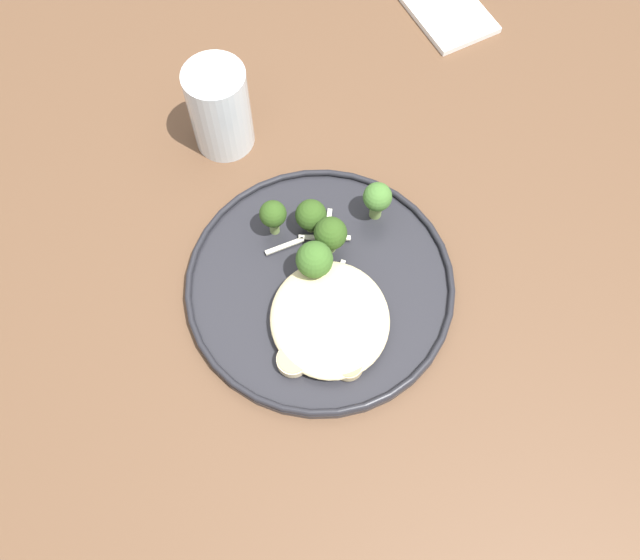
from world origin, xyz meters
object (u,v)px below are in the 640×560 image
Objects in this scene: seared_scallop_large_seared at (293,360)px; broccoli_floret_small_sprig at (311,215)px; seared_scallop_tiny_bay at (348,365)px; broccoli_floret_near_rim at (314,261)px; broccoli_floret_tall_stalk at (273,215)px; water_glass at (221,113)px; seared_scallop_tilted_round at (341,331)px; broccoli_floret_beside_noodles at (377,198)px; broccoli_floret_rear_charred at (330,234)px; seared_scallop_front_small at (330,310)px; dinner_plate at (320,285)px; seared_scallop_left_edge at (343,297)px; folded_napkin at (442,5)px; seared_scallop_half_hidden at (334,351)px; seared_scallop_on_noodles at (294,299)px.

seared_scallop_large_seared is 0.72× the size of broccoli_floret_small_sprig.
broccoli_floret_near_rim is (0.11, 0.02, 0.03)m from seared_scallop_tiny_bay.
broccoli_floret_tall_stalk reaches higher than seared_scallop_large_seared.
broccoli_floret_small_sprig is 0.17m from water_glass.
seared_scallop_tilted_round is 0.55× the size of broccoli_floret_beside_noodles.
seared_scallop_tiny_bay is 0.19m from broccoli_floret_beside_noodles.
broccoli_floret_tall_stalk is (0.03, 0.06, 0.00)m from broccoli_floret_rear_charred.
seared_scallop_front_small is 0.05m from broccoli_floret_near_rim.
broccoli_floret_beside_noodles reaches higher than broccoli_floret_tall_stalk.
dinner_plate is 0.06m from broccoli_floret_rear_charred.
seared_scallop_tilted_round is 0.04m from seared_scallop_left_edge.
folded_napkin is at bearing -24.40° from broccoli_floret_beside_noodles.
seared_scallop_tiny_bay is 0.11m from broccoli_floret_near_rim.
broccoli_floret_tall_stalk is at bearing 141.33° from folded_napkin.
seared_scallop_tiny_bay is at bearing 179.99° from broccoli_floret_rear_charred.
seared_scallop_half_hidden is 0.52m from folded_napkin.
water_glass reaches higher than seared_scallop_left_edge.
broccoli_floret_small_sprig is 0.89× the size of broccoli_floret_rear_charred.
seared_scallop_on_noodles is (-0.02, 0.03, 0.01)m from dinner_plate.
dinner_plate reaches higher than folded_napkin.
broccoli_floret_tall_stalk is (0.09, 0.01, 0.02)m from seared_scallop_on_noodles.
broccoli_floret_rear_charred is at bearing 150.49° from folded_napkin.
seared_scallop_tilted_round is 0.13m from broccoli_floret_small_sprig.
seared_scallop_front_small is (0.05, -0.00, -0.00)m from seared_scallop_half_hidden.
seared_scallop_left_edge is 0.02m from seared_scallop_front_small.
broccoli_floret_small_sprig reaches higher than seared_scallop_tiny_bay.
seared_scallop_front_small is 0.27m from water_glass.
seared_scallop_tilted_round is 0.63× the size of broccoli_floret_small_sprig.
broccoli_floret_near_rim reaches higher than broccoli_floret_rear_charred.
seared_scallop_tiny_bay is at bearing -176.15° from seared_scallop_tilted_round.
water_glass is at bearing 22.74° from dinner_plate.
folded_napkin is at bearing -29.51° from broccoli_floret_rear_charred.
broccoli_floret_beside_noodles reaches higher than dinner_plate.
broccoli_floret_tall_stalk is at bearing 24.01° from seared_scallop_front_small.
dinner_plate is at bearing 9.30° from seared_scallop_front_small.
seared_scallop_left_edge is 0.46m from folded_napkin.
seared_scallop_left_edge and seared_scallop_front_small have the same top height.
seared_scallop_tilted_round is 0.26× the size of water_glass.
seared_scallop_on_noodles is 0.48m from folded_napkin.
seared_scallop_front_small is at bearing 17.59° from seared_scallop_tilted_round.
seared_scallop_on_noodles is 1.08× the size of seared_scallop_front_small.
broccoli_floret_rear_charred is at bearing -5.97° from seared_scallop_half_hidden.
seared_scallop_front_small is 0.49× the size of broccoli_floret_rear_charred.
seared_scallop_on_noodles is (0.08, 0.05, -0.00)m from seared_scallop_tiny_bay.
broccoli_floret_tall_stalk is 0.46× the size of water_glass.
broccoli_floret_beside_noodles is 0.21m from water_glass.
broccoli_floret_rear_charred is at bearing -37.86° from seared_scallop_on_noodles.
dinner_plate is at bearing 9.56° from seared_scallop_tiny_bay.
seared_scallop_on_noodles and seared_scallop_large_seared have the same top height.
water_glass is (0.13, 0.16, 0.00)m from broccoli_floret_beside_noodles.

